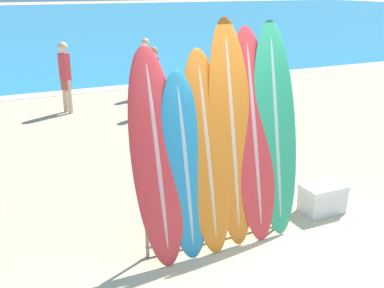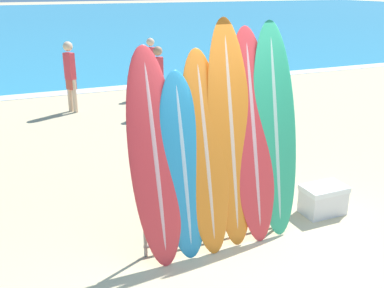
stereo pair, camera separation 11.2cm
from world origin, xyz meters
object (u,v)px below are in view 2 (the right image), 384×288
at_px(person_mid_beach, 70,74).
at_px(surfboard_slot_1, 183,167).
at_px(surfboard_rack, 219,202).
at_px(surfboard_slot_3, 231,135).
at_px(surfboard_slot_0, 155,158).
at_px(person_near_water, 151,65).
at_px(cooler_box, 323,199).
at_px(surfboard_slot_4, 253,137).
at_px(surfboard_slot_2, 205,153).
at_px(person_far_left, 158,78).
at_px(surfboard_slot_5, 275,131).

bearing_deg(person_mid_beach, surfboard_slot_1, 151.51).
relative_size(surfboard_rack, surfboard_slot_3, 0.72).
height_order(surfboard_slot_0, person_near_water, surfboard_slot_0).
xyz_separation_m(surfboard_slot_0, cooler_box, (2.35, 0.02, -0.97)).
distance_m(surfboard_rack, person_mid_beach, 6.58).
distance_m(surfboard_rack, surfboard_slot_4, 0.86).
distance_m(surfboard_slot_2, surfboard_slot_4, 0.63).
distance_m(surfboard_slot_3, person_near_water, 7.37).
relative_size(surfboard_slot_3, person_far_left, 1.63).
bearing_deg(surfboard_slot_1, surfboard_rack, 1.34).
bearing_deg(surfboard_slot_1, surfboard_slot_4, 3.51).
distance_m(person_mid_beach, person_far_left, 2.09).
relative_size(surfboard_slot_0, surfboard_slot_1, 1.13).
height_order(surfboard_slot_0, person_mid_beach, surfboard_slot_0).
relative_size(surfboard_slot_1, surfboard_slot_2, 0.91).
height_order(surfboard_rack, person_mid_beach, person_mid_beach).
distance_m(person_mid_beach, cooler_box, 6.90).
height_order(surfboard_slot_5, person_far_left, surfboard_slot_5).
distance_m(surfboard_rack, person_far_left, 5.69).
xyz_separation_m(surfboard_rack, surfboard_slot_0, (-0.76, 0.03, 0.66)).
bearing_deg(surfboard_slot_1, cooler_box, 1.61).
xyz_separation_m(surfboard_slot_5, person_mid_beach, (-1.41, 6.49, -0.36)).
bearing_deg(surfboard_rack, person_near_water, 77.80).
relative_size(surfboard_slot_0, cooler_box, 4.03).
bearing_deg(person_mid_beach, surfboard_slot_2, 153.98).
relative_size(person_mid_beach, cooler_box, 2.89).
distance_m(surfboard_rack, surfboard_slot_2, 0.65).
bearing_deg(person_near_water, surfboard_slot_5, -71.87).
height_order(surfboard_slot_0, surfboard_slot_1, surfboard_slot_0).
bearing_deg(person_mid_beach, person_near_water, -102.17).
xyz_separation_m(surfboard_slot_4, cooler_box, (1.14, 0.00, -1.04)).
xyz_separation_m(surfboard_slot_2, person_near_water, (1.74, 7.25, -0.28)).
relative_size(person_mid_beach, person_far_left, 1.05).
distance_m(surfboard_slot_1, person_mid_beach, 6.55).
relative_size(surfboard_slot_0, surfboard_slot_2, 1.03).
height_order(surfboard_slot_3, cooler_box, surfboard_slot_3).
bearing_deg(person_far_left, cooler_box, -73.97).
xyz_separation_m(surfboard_slot_1, surfboard_slot_3, (0.61, 0.06, 0.26)).
bearing_deg(surfboard_slot_3, cooler_box, -0.07).
distance_m(surfboard_slot_1, surfboard_slot_3, 0.67).
bearing_deg(cooler_box, surfboard_slot_5, -179.88).
bearing_deg(surfboard_slot_3, surfboard_slot_1, -174.48).
bearing_deg(person_mid_beach, surfboard_slot_5, 161.95).
bearing_deg(surfboard_slot_4, surfboard_slot_0, -179.32).
relative_size(surfboard_slot_3, person_near_water, 1.64).
bearing_deg(surfboard_slot_1, person_far_left, 73.62).
xyz_separation_m(surfboard_slot_4, surfboard_slot_5, (0.30, 0.00, 0.03)).
distance_m(surfboard_slot_3, person_far_left, 5.61).
relative_size(surfboard_rack, cooler_box, 3.22).
height_order(surfboard_slot_5, cooler_box, surfboard_slot_5).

